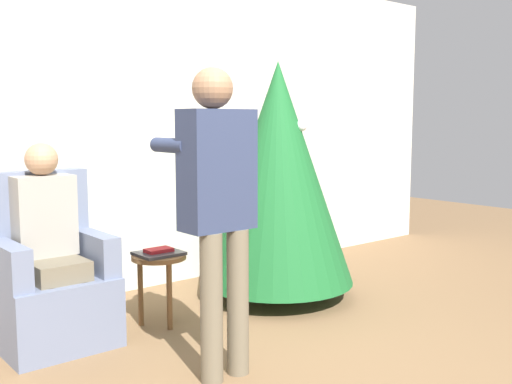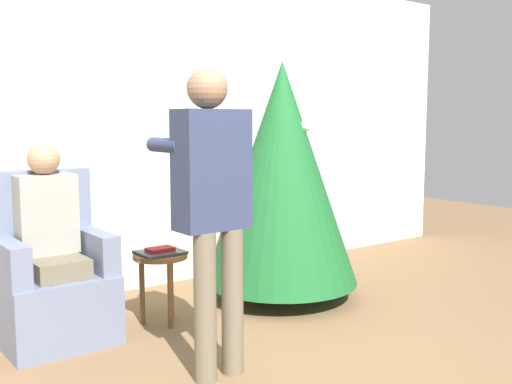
{
  "view_description": "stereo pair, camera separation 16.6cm",
  "coord_description": "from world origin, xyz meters",
  "px_view_note": "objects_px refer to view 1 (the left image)",
  "views": [
    {
      "loc": [
        -2.03,
        -2.12,
        1.39
      ],
      "look_at": [
        0.44,
        0.84,
        0.92
      ],
      "focal_mm": 42.0,
      "sensor_mm": 36.0,
      "label": 1
    },
    {
      "loc": [
        -1.9,
        -2.22,
        1.39
      ],
      "look_at": [
        0.44,
        0.84,
        0.92
      ],
      "focal_mm": 42.0,
      "sensor_mm": 36.0,
      "label": 2
    }
  ],
  "objects_px": {
    "armchair": "(49,284)",
    "person_standing": "(218,195)",
    "side_stool": "(159,267)",
    "person_seated": "(49,236)",
    "christmas_tree": "(278,173)"
  },
  "relations": [
    {
      "from": "christmas_tree",
      "to": "side_stool",
      "type": "bearing_deg",
      "value": 177.92
    },
    {
      "from": "side_stool",
      "to": "person_seated",
      "type": "bearing_deg",
      "value": 169.96
    },
    {
      "from": "person_standing",
      "to": "person_seated",
      "type": "bearing_deg",
      "value": 117.05
    },
    {
      "from": "christmas_tree",
      "to": "armchair",
      "type": "relative_size",
      "value": 1.71
    },
    {
      "from": "armchair",
      "to": "side_stool",
      "type": "bearing_deg",
      "value": -12.51
    },
    {
      "from": "christmas_tree",
      "to": "person_standing",
      "type": "relative_size",
      "value": 1.1
    },
    {
      "from": "person_standing",
      "to": "side_stool",
      "type": "distance_m",
      "value": 1.1
    },
    {
      "from": "christmas_tree",
      "to": "side_stool",
      "type": "xyz_separation_m",
      "value": [
        -1.04,
        0.04,
        -0.58
      ]
    },
    {
      "from": "armchair",
      "to": "person_standing",
      "type": "distance_m",
      "value": 1.34
    },
    {
      "from": "person_standing",
      "to": "armchair",
      "type": "bearing_deg",
      "value": 116.36
    },
    {
      "from": "christmas_tree",
      "to": "person_standing",
      "type": "height_order",
      "value": "christmas_tree"
    },
    {
      "from": "armchair",
      "to": "side_stool",
      "type": "relative_size",
      "value": 2.21
    },
    {
      "from": "armchair",
      "to": "person_standing",
      "type": "height_order",
      "value": "person_standing"
    },
    {
      "from": "person_seated",
      "to": "person_standing",
      "type": "relative_size",
      "value": 0.75
    },
    {
      "from": "armchair",
      "to": "person_standing",
      "type": "relative_size",
      "value": 0.64
    }
  ]
}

